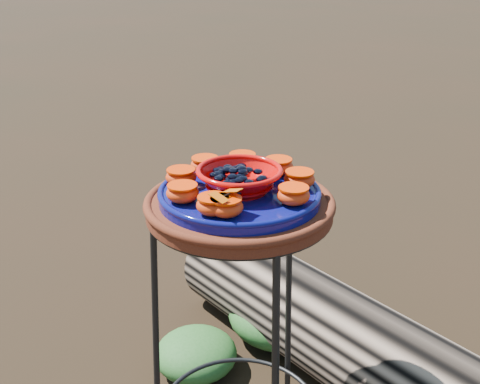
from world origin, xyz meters
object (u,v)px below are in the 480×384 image
Objects in this scene: driftwood_log at (387,365)px; plant_stand at (239,346)px; cobalt_plate at (239,195)px; red_bowl at (239,180)px; terracotta_saucer at (239,207)px.

plant_stand is at bearing -118.00° from driftwood_log.
plant_stand reaches higher than driftwood_log.
cobalt_plate reaches higher than plant_stand.
driftwood_log is (0.21, 0.40, -0.20)m from plant_stand.
plant_stand is at bearing 0.00° from red_bowl.
red_bowl is at bearing -118.00° from driftwood_log.
plant_stand is 2.02× the size of cobalt_plate.
terracotta_saucer is 0.26× the size of driftwood_log.
red_bowl is (0.00, 0.00, 0.06)m from terracotta_saucer.
red_bowl is (0.00, 0.00, 0.04)m from cobalt_plate.
driftwood_log is (0.21, 0.40, -0.63)m from red_bowl.
terracotta_saucer is 2.33× the size of red_bowl.
red_bowl is at bearing 0.00° from plant_stand.
terracotta_saucer is at bearing 0.00° from plant_stand.
terracotta_saucer reaches higher than driftwood_log.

